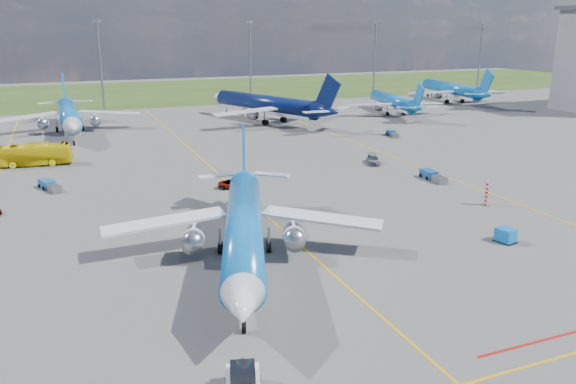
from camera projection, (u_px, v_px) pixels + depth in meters
name	position (u px, v px, depth m)	size (l,w,h in m)	color
ground	(319.00, 262.00, 51.40)	(400.00, 400.00, 0.00)	#4F4F4D
grass_strip	(126.00, 93.00, 184.86)	(400.00, 80.00, 0.01)	#2D4719
taxiway_lines	(233.00, 186.00, 76.10)	(60.25, 160.00, 0.02)	gold
floodlight_masts	(179.00, 59.00, 149.34)	(202.20, 0.50, 22.70)	slate
warning_post	(487.00, 193.00, 67.45)	(0.50, 0.50, 3.00)	red
bg_jet_nnw	(71.00, 133.00, 114.28)	(30.73, 40.33, 10.56)	blue
bg_jet_n	(266.00, 122.00, 127.94)	(33.58, 44.08, 11.54)	#081444
bg_jet_ne	(392.00, 114.00, 140.01)	(26.22, 34.41, 9.01)	blue
bg_jet_ene	(450.00, 102.00, 162.74)	(30.30, 39.76, 10.41)	blue
main_airliner	(245.00, 262.00, 51.34)	(28.31, 37.16, 9.73)	blue
uld_container	(506.00, 235.00, 56.03)	(1.40, 1.75, 1.40)	blue
apron_bus	(30.00, 155.00, 86.92)	(2.88, 12.32, 3.43)	yellow
service_car_b	(234.00, 184.00, 74.75)	(1.90, 4.13, 1.15)	#999999
service_car_c	(373.00, 160.00, 88.45)	(1.84, 4.54, 1.32)	#999999
baggage_tug_w	(432.00, 176.00, 79.00)	(1.73, 5.29, 1.17)	navy
baggage_tug_c	(49.00, 186.00, 74.32)	(2.97, 5.19, 1.13)	#185694
baggage_tug_e	(392.00, 134.00, 111.11)	(2.43, 4.88, 1.06)	#1B6AA5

